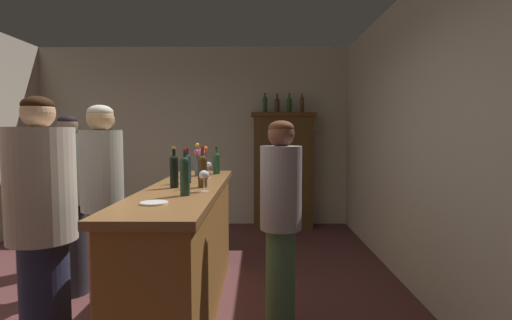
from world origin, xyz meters
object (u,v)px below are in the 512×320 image
bartender (281,216)px  wine_bottle_merlot (203,169)px  bar_counter (186,250)px  wine_glass_front (208,166)px  patron_in_grey (43,229)px  patron_tall (103,200)px  wine_bottle_chardonnay (174,170)px  display_bottle_midleft (277,105)px  wine_bottle_riesling (185,174)px  wine_bottle_rose (187,167)px  display_bottle_midright (302,104)px  display_bottle_center (289,104)px  display_cabinet (283,168)px  display_bottle_left (265,104)px  patron_redhead (109,180)px  wine_glass_mid (204,176)px  cheese_plate (154,203)px  wine_bottle_malbec (217,162)px  patron_by_cabinet (70,198)px  flower_arrangement (201,162)px

bartender → wine_bottle_merlot: bearing=-11.6°
bar_counter → wine_glass_front: size_ratio=16.25×
bar_counter → wine_bottle_merlot: wine_bottle_merlot is taller
patron_in_grey → patron_tall: (0.02, 0.81, 0.03)m
wine_bottle_chardonnay → display_bottle_midleft: 3.23m
wine_bottle_riesling → wine_bottle_rose: size_ratio=1.05×
wine_bottle_chardonnay → display_bottle_midright: size_ratio=1.02×
display_bottle_midleft → display_bottle_midright: size_ratio=0.95×
display_bottle_center → patron_in_grey: size_ratio=0.18×
display_cabinet → display_bottle_left: 1.04m
patron_redhead → wine_bottle_riesling: bearing=10.6°
wine_glass_mid → wine_bottle_rose: bearing=114.0°
cheese_plate → patron_in_grey: (-0.64, -0.08, -0.14)m
wine_glass_mid → display_bottle_center: bearing=74.7°
wine_bottle_malbec → bartender: 1.40m
patron_by_cabinet → patron_redhead: bearing=104.8°
wine_bottle_riesling → wine_bottle_malbec: wine_bottle_riesling is taller
display_bottle_center → bartender: size_ratio=0.19×
bar_counter → display_cabinet: 3.08m
wine_bottle_riesling → display_bottle_center: (0.98, 3.37, 0.72)m
wine_bottle_riesling → display_cabinet: bearing=75.2°
wine_bottle_malbec → wine_bottle_chardonnay: bearing=-102.3°
wine_bottle_riesling → wine_bottle_malbec: size_ratio=1.14×
bartender → flower_arrangement: bearing=-45.0°
wine_bottle_malbec → patron_by_cabinet: size_ratio=0.17×
wine_bottle_riesling → wine_bottle_chardonnay: same height
wine_bottle_merlot → display_bottle_left: bearing=79.7°
wine_bottle_malbec → patron_tall: 1.27m
wine_bottle_riesling → display_bottle_midleft: size_ratio=1.07×
wine_bottle_riesling → patron_in_grey: patron_in_grey is taller
wine_bottle_malbec → wine_bottle_merlot: bearing=-90.2°
wine_bottle_rose → display_bottle_midleft: bearing=71.7°
wine_glass_mid → patron_by_cabinet: size_ratio=0.09×
wine_glass_mid → bartender: (0.56, -0.02, -0.29)m
wine_glass_front → display_cabinet: bearing=69.7°
cheese_plate → patron_by_cabinet: 1.62m
wine_bottle_riesling → flower_arrangement: size_ratio=0.98×
wine_glass_mid → cheese_plate: (-0.23, -0.49, -0.11)m
wine_bottle_riesling → wine_bottle_merlot: size_ratio=0.99×
bar_counter → patron_redhead: size_ratio=1.46×
display_cabinet → cheese_plate: display_cabinet is taller
wine_bottle_malbec → patron_in_grey: 1.97m
wine_glass_front → display_bottle_center: 2.63m
wine_bottle_malbec → bar_counter: bearing=-99.5°
wine_glass_mid → display_bottle_center: display_bottle_center is taller
patron_by_cabinet → patron_in_grey: (0.46, -1.25, 0.03)m
display_cabinet → wine_bottle_chardonnay: display_cabinet is taller
patron_in_grey → patron_tall: 0.81m
display_cabinet → patron_redhead: (-2.14, -1.52, 0.01)m
flower_arrangement → wine_bottle_rose: bearing=-93.1°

